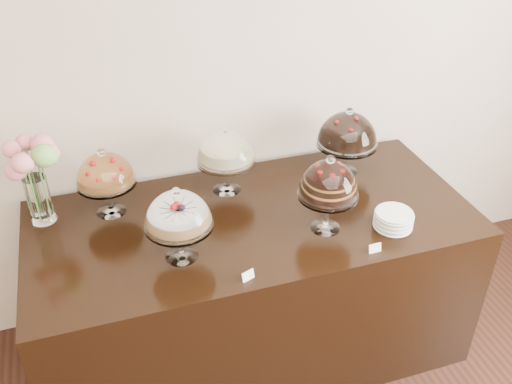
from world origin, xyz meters
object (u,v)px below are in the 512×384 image
object	(u,v)px
plate_stack	(393,220)
cake_stand_choco_layer	(329,182)
display_counter	(253,284)
cake_stand_cheesecake	(225,150)
cake_stand_fruit_tart	(105,172)
cake_stand_dark_choco	(348,132)
cake_stand_sugar_sponge	(178,214)
flower_vase	(35,170)

from	to	relation	value
plate_stack	cake_stand_choco_layer	bearing A→B (deg)	163.22
display_counter	plate_stack	world-z (taller)	plate_stack
cake_stand_cheesecake	cake_stand_fruit_tart	distance (m)	0.61
cake_stand_dark_choco	cake_stand_sugar_sponge	bearing A→B (deg)	-156.17
flower_vase	plate_stack	distance (m)	1.71
cake_stand_sugar_sponge	cake_stand_cheesecake	distance (m)	0.58
plate_stack	cake_stand_cheesecake	bearing A→B (deg)	139.99
cake_stand_cheesecake	flower_vase	world-z (taller)	flower_vase
display_counter	cake_stand_cheesecake	size ratio (longest dim) A/B	5.93
cake_stand_dark_choco	flower_vase	world-z (taller)	flower_vase
cake_stand_cheesecake	plate_stack	size ratio (longest dim) A/B	2.02
cake_stand_choco_layer	flower_vase	bearing A→B (deg)	159.59
flower_vase	cake_stand_dark_choco	bearing A→B (deg)	-0.83
cake_stand_fruit_tart	flower_vase	size ratio (longest dim) A/B	0.81
cake_stand_choco_layer	display_counter	bearing A→B (deg)	148.03
display_counter	cake_stand_fruit_tart	xyz separation A→B (m)	(-0.66, 0.27, 0.68)
cake_stand_cheesecake	cake_stand_fruit_tart	xyz separation A→B (m)	(-0.61, -0.01, -0.01)
display_counter	cake_stand_fruit_tart	size ratio (longest dim) A/B	6.10
cake_stand_cheesecake	plate_stack	distance (m)	0.90
display_counter	flower_vase	size ratio (longest dim) A/B	4.93
cake_stand_dark_choco	plate_stack	bearing A→B (deg)	-90.09
display_counter	cake_stand_choco_layer	distance (m)	0.80
cake_stand_dark_choco	cake_stand_fruit_tart	xyz separation A→B (m)	(-1.28, 0.01, -0.02)
display_counter	cake_stand_cheesecake	world-z (taller)	cake_stand_cheesecake
cake_stand_choco_layer	cake_stand_dark_choco	xyz separation A→B (m)	(0.31, 0.45, -0.02)
flower_vase	plate_stack	world-z (taller)	flower_vase
cake_stand_sugar_sponge	cake_stand_choco_layer	world-z (taller)	cake_stand_choco_layer
cake_stand_sugar_sponge	plate_stack	bearing A→B (deg)	-5.51
display_counter	plate_stack	distance (m)	0.84
cake_stand_cheesecake	plate_stack	bearing A→B (deg)	-40.01
cake_stand_fruit_tart	cake_stand_cheesecake	bearing A→B (deg)	1.35
cake_stand_dark_choco	flower_vase	size ratio (longest dim) A/B	0.86
display_counter	cake_stand_cheesecake	bearing A→B (deg)	101.26
cake_stand_cheesecake	plate_stack	xyz separation A→B (m)	(0.67, -0.57, -0.20)
display_counter	cake_stand_sugar_sponge	xyz separation A→B (m)	(-0.40, -0.19, 0.69)
cake_stand_sugar_sponge	cake_stand_cheesecake	xyz separation A→B (m)	(0.34, 0.47, 0.00)
display_counter	cake_stand_choco_layer	world-z (taller)	cake_stand_choco_layer
cake_stand_sugar_sponge	plate_stack	distance (m)	1.04
cake_stand_cheesecake	flower_vase	size ratio (longest dim) A/B	0.83
cake_stand_choco_layer	plate_stack	bearing A→B (deg)	-16.78
cake_stand_dark_choco	cake_stand_fruit_tart	distance (m)	1.28
cake_stand_dark_choco	flower_vase	xyz separation A→B (m)	(-1.59, 0.02, 0.04)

